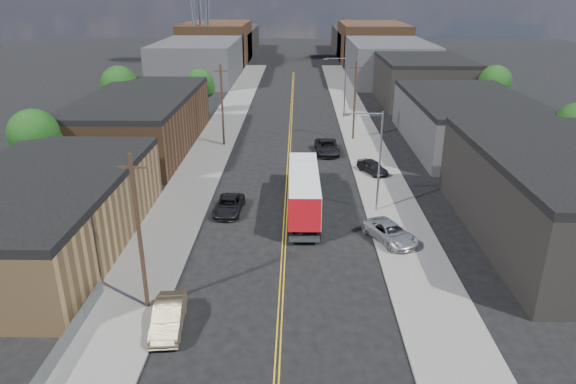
{
  "coord_description": "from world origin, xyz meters",
  "views": [
    {
      "loc": [
        0.98,
        -16.63,
        18.46
      ],
      "look_at": [
        0.22,
        23.22,
        2.5
      ],
      "focal_mm": 32.0,
      "sensor_mm": 36.0,
      "label": 1
    }
  ],
  "objects_px": {
    "semi_truck": "(304,185)",
    "car_left_c": "(229,205)",
    "car_left_b": "(168,317)",
    "car_ahead_truck": "(327,147)",
    "car_right_lot_c": "(372,167)",
    "car_right_lot_a": "(390,232)"
  },
  "relations": [
    {
      "from": "car_left_b",
      "to": "car_right_lot_a",
      "type": "height_order",
      "value": "car_right_lot_a"
    },
    {
      "from": "semi_truck",
      "to": "car_left_b",
      "type": "xyz_separation_m",
      "value": [
        -7.96,
        -17.7,
        -1.42
      ]
    },
    {
      "from": "car_left_b",
      "to": "car_ahead_truck",
      "type": "relative_size",
      "value": 0.82
    },
    {
      "from": "semi_truck",
      "to": "car_left_c",
      "type": "bearing_deg",
      "value": -170.33
    },
    {
      "from": "car_left_c",
      "to": "car_right_lot_c",
      "type": "xyz_separation_m",
      "value": [
        13.92,
        10.2,
        0.17
      ]
    },
    {
      "from": "semi_truck",
      "to": "car_left_c",
      "type": "xyz_separation_m",
      "value": [
        -6.56,
        -1.18,
        -1.51
      ]
    },
    {
      "from": "car_ahead_truck",
      "to": "car_right_lot_c",
      "type": "bearing_deg",
      "value": -61.1
    },
    {
      "from": "semi_truck",
      "to": "car_left_b",
      "type": "relative_size",
      "value": 3.14
    },
    {
      "from": "car_right_lot_c",
      "to": "semi_truck",
      "type": "bearing_deg",
      "value": -156.85
    },
    {
      "from": "car_left_b",
      "to": "car_ahead_truck",
      "type": "distance_m",
      "value": 35.7
    },
    {
      "from": "car_left_b",
      "to": "car_right_lot_c",
      "type": "relative_size",
      "value": 1.14
    },
    {
      "from": "car_right_lot_a",
      "to": "car_ahead_truck",
      "type": "bearing_deg",
      "value": 72.65
    },
    {
      "from": "car_left_c",
      "to": "car_ahead_truck",
      "type": "height_order",
      "value": "car_ahead_truck"
    },
    {
      "from": "car_left_b",
      "to": "car_ahead_truck",
      "type": "bearing_deg",
      "value": 66.99
    },
    {
      "from": "semi_truck",
      "to": "car_left_b",
      "type": "bearing_deg",
      "value": -114.73
    },
    {
      "from": "semi_truck",
      "to": "car_right_lot_a",
      "type": "height_order",
      "value": "semi_truck"
    },
    {
      "from": "semi_truck",
      "to": "car_ahead_truck",
      "type": "height_order",
      "value": "semi_truck"
    },
    {
      "from": "car_left_c",
      "to": "car_ahead_truck",
      "type": "relative_size",
      "value": 0.85
    },
    {
      "from": "car_ahead_truck",
      "to": "car_left_c",
      "type": "bearing_deg",
      "value": -120.91
    },
    {
      "from": "car_left_b",
      "to": "car_right_lot_c",
      "type": "bearing_deg",
      "value": 54.93
    },
    {
      "from": "semi_truck",
      "to": "car_right_lot_c",
      "type": "bearing_deg",
      "value": 50.22
    },
    {
      "from": "car_right_lot_c",
      "to": "car_ahead_truck",
      "type": "distance_m",
      "value": 8.52
    }
  ]
}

